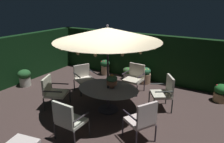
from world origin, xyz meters
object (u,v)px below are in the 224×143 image
(patio_chair_southeast, at_px, (53,90))
(potted_plant_right_near, at_px, (222,93))
(potted_plant_back_center, at_px, (145,75))
(potted_plant_left_far, at_px, (127,73))
(patio_chair_east, at_px, (84,77))
(potted_plant_right_far, at_px, (105,66))
(patio_chair_south, at_px, (68,119))
(patio_dining_table, at_px, (108,92))
(patio_umbrella, at_px, (108,34))
(potted_plant_front_corner, at_px, (25,77))
(patio_chair_north, at_px, (165,91))
(centerpiece_planter, at_px, (112,80))
(patio_chair_southwest, at_px, (142,119))
(patio_chair_northeast, at_px, (135,76))

(patio_chair_southeast, height_order, potted_plant_right_near, patio_chair_southeast)
(potted_plant_back_center, bearing_deg, potted_plant_left_far, 178.00)
(potted_plant_right_near, distance_m, potted_plant_back_center, 2.70)
(patio_chair_east, height_order, potted_plant_right_far, patio_chair_east)
(patio_chair_south, bearing_deg, patio_dining_table, 89.05)
(patio_umbrella, relative_size, potted_plant_back_center, 4.58)
(patio_dining_table, xyz_separation_m, patio_chair_east, (-1.47, 0.75, -0.06))
(patio_umbrella, distance_m, potted_plant_front_corner, 4.13)
(patio_chair_southeast, bearing_deg, potted_plant_front_corner, 163.82)
(patio_umbrella, bearing_deg, potted_plant_back_center, 87.28)
(potted_plant_front_corner, bearing_deg, potted_plant_left_far, 41.13)
(patio_umbrella, xyz_separation_m, patio_chair_north, (1.38, 0.92, -1.66))
(potted_plant_front_corner, bearing_deg, patio_chair_south, -23.79)
(centerpiece_planter, xyz_separation_m, patio_chair_southeast, (-1.60, -0.75, -0.40))
(patio_dining_table, bearing_deg, patio_chair_southwest, -30.48)
(potted_plant_right_near, xyz_separation_m, potted_plant_back_center, (-2.69, 0.21, 0.03))
(patio_chair_southeast, distance_m, potted_plant_front_corner, 2.25)
(patio_chair_south, height_order, potted_plant_left_far, patio_chair_south)
(patio_chair_south, bearing_deg, patio_umbrella, 89.05)
(patio_chair_east, relative_size, potted_plant_right_near, 1.60)
(patio_umbrella, relative_size, potted_plant_left_far, 5.75)
(patio_chair_south, xyz_separation_m, potted_plant_front_corner, (-3.64, 1.61, -0.21))
(patio_chair_south, relative_size, patio_chair_southwest, 0.97)
(centerpiece_planter, bearing_deg, potted_plant_front_corner, -178.12)
(patio_umbrella, xyz_separation_m, potted_plant_front_corner, (-3.67, -0.05, -1.89))
(patio_dining_table, height_order, patio_chair_south, patio_chair_south)
(patio_chair_north, bearing_deg, centerpiece_planter, -146.76)
(potted_plant_right_far, bearing_deg, potted_plant_left_far, -0.64)
(potted_plant_right_near, bearing_deg, patio_chair_southwest, -113.46)
(centerpiece_planter, distance_m, patio_chair_north, 1.59)
(patio_chair_southeast, height_order, potted_plant_front_corner, patio_chair_southeast)
(patio_chair_southwest, bearing_deg, patio_chair_southeast, 176.81)
(patio_chair_southwest, distance_m, potted_plant_right_far, 4.69)
(patio_chair_north, bearing_deg, patio_dining_table, -146.37)
(patio_chair_north, distance_m, patio_chair_northeast, 1.50)
(patio_umbrella, relative_size, patio_chair_south, 2.89)
(patio_chair_south, relative_size, potted_plant_right_far, 1.53)
(potted_plant_front_corner, height_order, potted_plant_back_center, potted_plant_front_corner)
(patio_chair_east, xyz_separation_m, patio_chair_southeast, (-0.04, -1.43, 0.01))
(patio_chair_northeast, distance_m, potted_plant_right_far, 2.06)
(potted_plant_front_corner, relative_size, potted_plant_left_far, 1.27)
(patio_chair_south, bearing_deg, potted_plant_back_center, 87.98)
(patio_chair_south, bearing_deg, patio_chair_southeast, 146.59)
(patio_chair_north, relative_size, patio_chair_northeast, 1.06)
(potted_plant_right_far, distance_m, potted_plant_left_far, 1.10)
(potted_plant_right_near, height_order, potted_plant_back_center, potted_plant_back_center)
(patio_chair_southeast, bearing_deg, potted_plant_right_far, 94.40)
(patio_chair_southwest, bearing_deg, patio_dining_table, 149.52)
(patio_chair_southwest, bearing_deg, patio_chair_northeast, 118.54)
(patio_chair_east, xyz_separation_m, patio_chair_south, (1.45, -2.41, 0.03))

